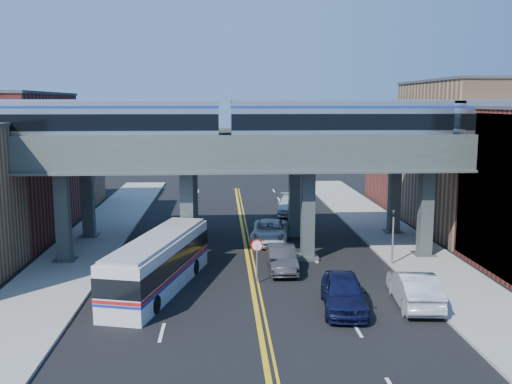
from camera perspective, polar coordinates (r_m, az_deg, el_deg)
ground at (r=30.77m, az=-0.11°, el=-10.81°), size 120.00×120.00×0.00m
sidewalk_west at (r=41.43m, az=-17.14°, el=-5.89°), size 5.00×70.00×0.16m
sidewalk_east at (r=42.37m, az=14.85°, el=-5.47°), size 5.00×70.00×0.16m
building_west_b at (r=48.20m, az=-23.88°, el=2.33°), size 8.00×14.00×11.00m
building_west_c at (r=60.64m, az=-19.56°, el=2.35°), size 8.00×10.00×8.00m
building_east_b at (r=49.45m, az=20.68°, el=3.25°), size 8.00×14.00×12.00m
building_east_c at (r=61.62m, az=15.69°, el=3.10°), size 8.00×10.00×9.00m
mural_panel at (r=37.14m, az=22.51°, el=-0.50°), size 0.10×9.50×9.50m
elevated_viaduct_near at (r=37.16m, az=-0.84°, el=2.87°), size 52.00×3.60×7.40m
elevated_viaduct_far at (r=44.12m, az=-1.26°, el=3.82°), size 52.00×3.60×7.40m
transit_train at (r=37.73m, az=8.35°, el=6.93°), size 43.99×2.75×3.21m
stop_sign at (r=33.12m, az=0.10°, el=-6.18°), size 0.76×0.09×2.63m
traffic_signal at (r=37.46m, az=13.55°, el=-3.80°), size 0.15×0.18×4.10m
transit_bus at (r=32.54m, az=-9.70°, el=-7.11°), size 5.20×11.40×2.87m
car_lane_a at (r=29.56m, az=8.76°, el=-9.90°), size 2.71×5.50×1.81m
car_lane_b at (r=35.79m, az=2.59°, el=-6.65°), size 1.69×4.78×1.57m
car_lane_c at (r=42.94m, az=1.38°, el=-3.98°), size 3.40×6.08×1.61m
car_lane_d at (r=54.01m, az=3.45°, el=-1.29°), size 3.10×6.00×1.67m
car_parked_curb at (r=30.96m, az=15.55°, el=-9.28°), size 2.39×5.56×1.78m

